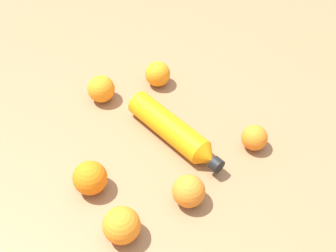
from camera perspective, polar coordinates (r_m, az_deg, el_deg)
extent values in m
plane|color=olive|center=(1.10, 0.39, -2.48)|extent=(2.40, 2.40, 0.00)
cylinder|color=orange|center=(1.10, 0.00, 0.00)|extent=(0.13, 0.25, 0.07)
cone|color=orange|center=(1.03, 5.32, -4.23)|extent=(0.08, 0.05, 0.07)
cylinder|color=black|center=(1.02, 6.54, -5.19)|extent=(0.04, 0.03, 0.04)
sphere|color=orange|center=(1.09, 11.58, -1.55)|extent=(0.07, 0.07, 0.07)
sphere|color=orange|center=(1.25, -1.40, 7.03)|extent=(0.07, 0.07, 0.07)
sphere|color=orange|center=(1.00, -10.45, -6.89)|extent=(0.08, 0.08, 0.08)
sphere|color=orange|center=(1.21, -8.99, 4.96)|extent=(0.08, 0.08, 0.08)
sphere|color=orange|center=(0.97, 2.80, -8.75)|extent=(0.08, 0.08, 0.08)
sphere|color=orange|center=(0.92, -6.27, -13.15)|extent=(0.08, 0.08, 0.08)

